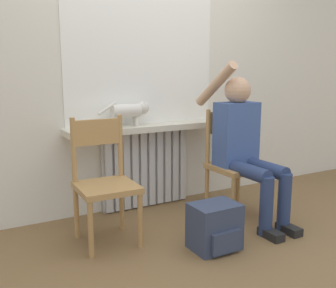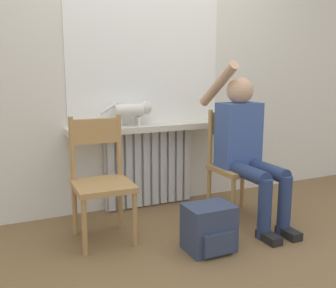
% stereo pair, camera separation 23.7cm
% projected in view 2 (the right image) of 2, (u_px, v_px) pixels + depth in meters
% --- Properties ---
extents(ground_plane, '(12.00, 12.00, 0.00)m').
position_uv_depth(ground_plane, '(217.00, 260.00, 2.53)').
color(ground_plane, brown).
extents(wall_with_window, '(7.00, 0.06, 2.70)m').
position_uv_depth(wall_with_window, '(145.00, 52.00, 3.37)').
color(wall_with_window, silver).
rests_on(wall_with_window, ground_plane).
extents(radiator, '(0.80, 0.08, 0.69)m').
position_uv_depth(radiator, '(149.00, 168.00, 3.49)').
color(radiator, silver).
rests_on(radiator, ground_plane).
extents(windowsill, '(1.44, 0.23, 0.05)m').
position_uv_depth(windowsill, '(152.00, 127.00, 3.36)').
color(windowsill, beige).
rests_on(windowsill, radiator).
extents(window_glass, '(1.38, 0.01, 1.13)m').
position_uv_depth(window_glass, '(146.00, 58.00, 3.35)').
color(window_glass, white).
rests_on(window_glass, windowsill).
extents(chair_left, '(0.41, 0.41, 0.88)m').
position_uv_depth(chair_left, '(101.00, 179.00, 2.78)').
color(chair_left, '#B2844C').
rests_on(chair_left, ground_plane).
extents(chair_right, '(0.41, 0.41, 0.88)m').
position_uv_depth(chair_right, '(236.00, 163.00, 3.25)').
color(chair_right, '#B2844C').
rests_on(chair_right, ground_plane).
extents(person, '(0.36, 1.02, 1.27)m').
position_uv_depth(person, '(246.00, 143.00, 3.10)').
color(person, navy).
rests_on(person, ground_plane).
extents(cat, '(0.45, 0.11, 0.21)m').
position_uv_depth(cat, '(133.00, 110.00, 3.27)').
color(cat, silver).
rests_on(cat, windowsill).
extents(backpack, '(0.32, 0.27, 0.32)m').
position_uv_depth(backpack, '(209.00, 228.00, 2.64)').
color(backpack, '#333D56').
rests_on(backpack, ground_plane).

